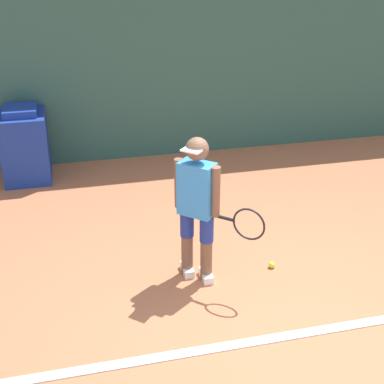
% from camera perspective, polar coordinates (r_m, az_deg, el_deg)
% --- Properties ---
extents(ground_plane, '(24.00, 24.00, 0.00)m').
position_cam_1_polar(ground_plane, '(4.98, 9.32, -14.04)').
color(ground_plane, '#B76642').
extents(back_wall, '(24.00, 0.10, 3.08)m').
position_cam_1_polar(back_wall, '(8.22, -1.76, 14.29)').
color(back_wall, '#2D564C').
rests_on(back_wall, ground_plane).
extents(court_baseline, '(21.60, 0.10, 0.01)m').
position_cam_1_polar(court_baseline, '(4.88, 9.93, -14.93)').
color(court_baseline, white).
rests_on(court_baseline, ground_plane).
extents(tennis_player, '(0.72, 0.68, 1.50)m').
position_cam_1_polar(tennis_player, '(5.13, 0.66, -1.33)').
color(tennis_player, brown).
rests_on(tennis_player, ground_plane).
extents(tennis_ball, '(0.07, 0.07, 0.07)m').
position_cam_1_polar(tennis_ball, '(5.72, 8.52, -7.69)').
color(tennis_ball, '#D1E533').
rests_on(tennis_ball, ground_plane).
extents(covered_chair, '(0.63, 0.76, 1.05)m').
position_cam_1_polar(covered_chair, '(7.89, -17.37, 4.82)').
color(covered_chair, navy).
rests_on(covered_chair, ground_plane).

